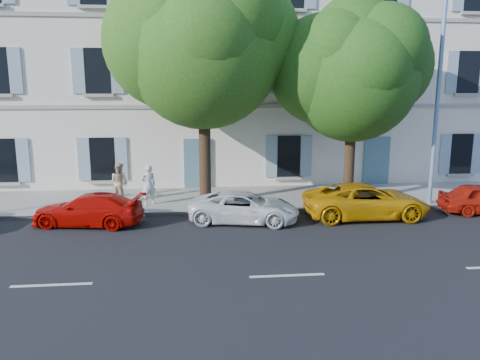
{
  "coord_description": "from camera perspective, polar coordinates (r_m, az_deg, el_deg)",
  "views": [
    {
      "loc": [
        -2.4,
        -15.39,
        4.86
      ],
      "look_at": [
        -0.64,
        2.0,
        1.4
      ],
      "focal_mm": 35.0,
      "sensor_mm": 36.0,
      "label": 1
    }
  ],
  "objects": [
    {
      "name": "building",
      "position": [
        25.73,
        -0.42,
        13.74
      ],
      "size": [
        28.0,
        7.0,
        12.0
      ],
      "primitive_type": "cube",
      "color": "white",
      "rests_on": "ground"
    },
    {
      "name": "sidewalk",
      "position": [
        20.55,
        1.1,
        -2.27
      ],
      "size": [
        36.0,
        4.5,
        0.15
      ],
      "primitive_type": "cube",
      "color": "#A09E96",
      "rests_on": "ground"
    },
    {
      "name": "pedestrian_b",
      "position": [
        20.18,
        -14.48,
        -0.25
      ],
      "size": [
        1.02,
        0.98,
        1.66
      ],
      "primitive_type": "imported",
      "rotation": [
        0.0,
        0.0,
        2.53
      ],
      "color": "tan",
      "rests_on": "sidewalk"
    },
    {
      "name": "car_white_coupe",
      "position": [
        17.16,
        0.53,
        -3.32
      ],
      "size": [
        4.32,
        2.63,
        1.12
      ],
      "primitive_type": "imported",
      "rotation": [
        0.0,
        0.0,
        1.37
      ],
      "color": "white",
      "rests_on": "ground"
    },
    {
      "name": "pedestrian_a",
      "position": [
        19.4,
        -11.09,
        -0.58
      ],
      "size": [
        0.7,
        0.58,
        1.64
      ],
      "primitive_type": "imported",
      "rotation": [
        0.0,
        0.0,
        3.5
      ],
      "color": "silver",
      "rests_on": "sidewalk"
    },
    {
      "name": "street_lamp",
      "position": [
        20.29,
        23.31,
        10.7
      ],
      "size": [
        0.37,
        1.83,
        8.56
      ],
      "color": "#7293BF",
      "rests_on": "sidewalk"
    },
    {
      "name": "tree_right",
      "position": [
        19.62,
        13.64,
        12.09
      ],
      "size": [
        5.18,
        5.18,
        7.98
      ],
      "color": "#3A2819",
      "rests_on": "sidewalk"
    },
    {
      "name": "car_yellow_supercar",
      "position": [
        18.35,
        15.11,
        -2.46
      ],
      "size": [
        4.7,
        2.19,
        1.3
      ],
      "primitive_type": "imported",
      "rotation": [
        0.0,
        0.0,
        1.57
      ],
      "color": "orange",
      "rests_on": "ground"
    },
    {
      "name": "ground",
      "position": [
        16.32,
        2.97,
        -6.15
      ],
      "size": [
        90.0,
        90.0,
        0.0
      ],
      "primitive_type": "plane",
      "color": "black"
    },
    {
      "name": "tree_left",
      "position": [
        18.93,
        -4.49,
        15.4
      ],
      "size": [
        6.12,
        6.12,
        9.49
      ],
      "color": "#3A2819",
      "rests_on": "sidewalk"
    },
    {
      "name": "kerb",
      "position": [
        18.46,
        1.9,
        -3.81
      ],
      "size": [
        36.0,
        0.16,
        0.16
      ],
      "primitive_type": "cube",
      "color": "#9E998E",
      "rests_on": "ground"
    },
    {
      "name": "car_red_coupe",
      "position": [
        17.64,
        -18.03,
        -3.44
      ],
      "size": [
        4.17,
        2.31,
        1.14
      ],
      "primitive_type": "imported",
      "rotation": [
        0.0,
        0.0,
        4.52
      ],
      "color": "#C20B05",
      "rests_on": "ground"
    }
  ]
}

